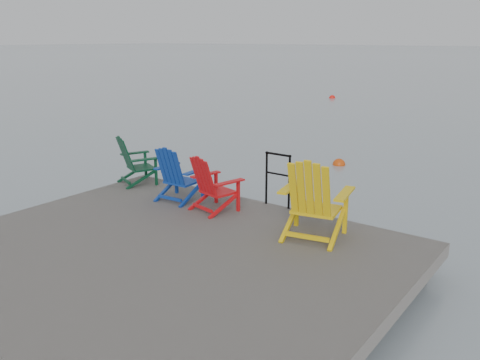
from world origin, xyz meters
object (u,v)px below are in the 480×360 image
Objects in this scene: chair_green at (135,160)px; buoy_b at (332,98)px; chair_yellow at (314,198)px; buoy_a at (339,165)px; chair_blue at (177,173)px; chair_red at (212,183)px; handrail at (278,175)px.

buoy_b is at bearing 129.37° from chair_green.
buoy_a is (-2.41, 5.94, -1.08)m from chair_yellow.
chair_blue reaches higher than chair_red.
buoy_b is at bearing 106.24° from chair_blue.
chair_green is at bearing -106.55° from buoy_a.
chair_green is 1.39m from chair_blue.
chair_green is at bearing 162.20° from chair_yellow.
handrail is 1.71m from chair_blue.
chair_blue is 1.04× the size of chair_red.
handrail reaches higher than buoy_a.
handrail is at bearing 23.27° from chair_blue.
chair_yellow is 6.50m from buoy_a.
chair_red is at bearing -131.62° from handrail.
chair_red is (2.18, -0.35, -0.00)m from chair_green.
chair_green is 0.97× the size of chair_blue.
chair_green is 2.70× the size of buoy_b.
chair_green is 0.80× the size of chair_yellow.
chair_yellow is at bearing 17.84° from chair_green.
handrail is 1.45m from chair_yellow.
chair_yellow is 3.40× the size of buoy_b.
buoy_b reaches higher than buoy_a.
buoy_a is (0.28, 5.79, -0.98)m from chair_blue.
chair_blue is 0.82m from chair_red.
chair_green is at bearing -176.17° from chair_red.
chair_red is at bearing 14.80° from chair_green.
chair_red reaches higher than buoy_b.
chair_green is 1.01× the size of chair_red.
chair_yellow is at bearing -67.93° from buoy_a.
chair_blue is 5.88m from buoy_a.
chair_yellow is (1.86, -0.08, 0.12)m from chair_red.
buoy_a is at bearing 100.41° from chair_yellow.
chair_blue is 0.82× the size of chair_yellow.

